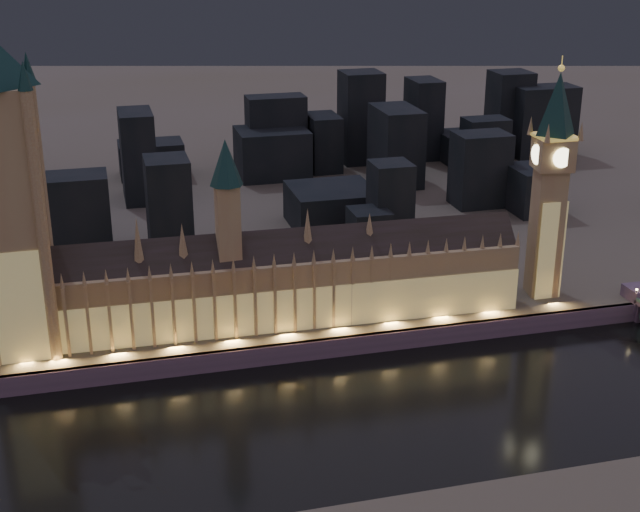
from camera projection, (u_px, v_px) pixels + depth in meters
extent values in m
plane|color=black|center=(345.00, 410.00, 317.04)|extent=(2000.00, 2000.00, 0.00)
cube|color=brown|center=(182.00, 111.00, 785.82)|extent=(2000.00, 960.00, 8.00)
cube|color=#4B3F4B|center=(317.00, 349.00, 352.69)|extent=(2000.00, 2.50, 8.00)
cube|color=#967249|center=(279.00, 290.00, 362.84)|extent=(200.44, 25.06, 28.00)
cube|color=tan|center=(285.00, 311.00, 355.35)|extent=(200.00, 0.50, 18.00)
cube|color=black|center=(279.00, 251.00, 356.79)|extent=(200.35, 21.32, 16.26)
cube|color=#967249|center=(228.00, 224.00, 347.44)|extent=(9.00, 9.00, 32.00)
cone|color=#12332D|center=(226.00, 162.00, 338.54)|extent=(13.00, 13.00, 18.00)
cube|color=#967249|center=(22.00, 328.00, 329.68)|extent=(1.20, 1.20, 28.00)
cone|color=#967249|center=(16.00, 285.00, 324.17)|extent=(2.00, 2.00, 6.00)
cube|color=#967249|center=(44.00, 325.00, 331.56)|extent=(1.20, 1.20, 28.00)
cone|color=#967249|center=(39.00, 283.00, 326.05)|extent=(2.00, 2.00, 6.00)
cube|color=#967249|center=(66.00, 323.00, 333.45)|extent=(1.20, 1.20, 28.00)
cone|color=#967249|center=(62.00, 280.00, 327.94)|extent=(2.00, 2.00, 6.00)
cube|color=#967249|center=(88.00, 321.00, 335.34)|extent=(1.20, 1.20, 28.00)
cone|color=#967249|center=(84.00, 278.00, 329.83)|extent=(2.00, 2.00, 6.00)
cube|color=#967249|center=(110.00, 318.00, 337.22)|extent=(1.20, 1.20, 28.00)
cone|color=#967249|center=(106.00, 276.00, 331.71)|extent=(2.00, 2.00, 6.00)
cube|color=#967249|center=(131.00, 316.00, 339.11)|extent=(1.20, 1.20, 28.00)
cone|color=#967249|center=(128.00, 274.00, 333.60)|extent=(2.00, 2.00, 6.00)
cube|color=#967249|center=(153.00, 314.00, 341.00)|extent=(1.20, 1.20, 28.00)
cone|color=#967249|center=(149.00, 272.00, 335.49)|extent=(2.00, 2.00, 6.00)
cube|color=#967249|center=(174.00, 312.00, 342.88)|extent=(1.20, 1.20, 28.00)
cone|color=#967249|center=(171.00, 270.00, 337.37)|extent=(2.00, 2.00, 6.00)
cube|color=#967249|center=(194.00, 310.00, 344.77)|extent=(1.20, 1.20, 28.00)
cone|color=#967249|center=(192.00, 268.00, 339.26)|extent=(2.00, 2.00, 6.00)
cube|color=#967249|center=(215.00, 307.00, 346.65)|extent=(1.20, 1.20, 28.00)
cone|color=#967249|center=(213.00, 266.00, 341.14)|extent=(2.00, 2.00, 6.00)
cube|color=#967249|center=(235.00, 305.00, 348.54)|extent=(1.20, 1.20, 28.00)
cone|color=#967249|center=(233.00, 264.00, 343.03)|extent=(2.00, 2.00, 6.00)
cube|color=#967249|center=(255.00, 303.00, 350.43)|extent=(1.20, 1.20, 28.00)
cone|color=#967249|center=(254.00, 263.00, 344.92)|extent=(2.00, 2.00, 6.00)
cube|color=#967249|center=(275.00, 301.00, 352.31)|extent=(1.20, 1.20, 28.00)
cone|color=#967249|center=(274.00, 261.00, 346.80)|extent=(2.00, 2.00, 6.00)
cube|color=#967249|center=(295.00, 299.00, 354.20)|extent=(1.20, 1.20, 28.00)
cone|color=#967249|center=(294.00, 259.00, 348.69)|extent=(2.00, 2.00, 6.00)
cube|color=#967249|center=(314.00, 297.00, 356.09)|extent=(1.20, 1.20, 28.00)
cone|color=#967249|center=(314.00, 257.00, 350.58)|extent=(2.00, 2.00, 6.00)
cube|color=#967249|center=(334.00, 295.00, 357.97)|extent=(1.20, 1.20, 28.00)
cone|color=#967249|center=(333.00, 255.00, 352.46)|extent=(2.00, 2.00, 6.00)
cube|color=#967249|center=(353.00, 293.00, 359.86)|extent=(1.20, 1.20, 28.00)
cone|color=#967249|center=(353.00, 253.00, 354.35)|extent=(2.00, 2.00, 6.00)
cube|color=#967249|center=(371.00, 291.00, 361.74)|extent=(1.20, 1.20, 28.00)
cone|color=#967249|center=(372.00, 252.00, 356.23)|extent=(2.00, 2.00, 6.00)
cube|color=#967249|center=(390.00, 289.00, 363.63)|extent=(1.20, 1.20, 28.00)
cone|color=#967249|center=(391.00, 250.00, 358.12)|extent=(2.00, 2.00, 6.00)
cube|color=#967249|center=(409.00, 287.00, 365.52)|extent=(1.20, 1.20, 28.00)
cone|color=#967249|center=(410.00, 248.00, 360.01)|extent=(2.00, 2.00, 6.00)
cube|color=#967249|center=(427.00, 285.00, 367.40)|extent=(1.20, 1.20, 28.00)
cone|color=#967249|center=(428.00, 246.00, 361.89)|extent=(2.00, 2.00, 6.00)
cube|color=#967249|center=(445.00, 284.00, 369.29)|extent=(1.20, 1.20, 28.00)
cone|color=#967249|center=(446.00, 245.00, 363.78)|extent=(2.00, 2.00, 6.00)
cube|color=#967249|center=(463.00, 282.00, 371.18)|extent=(1.20, 1.20, 28.00)
cone|color=#967249|center=(465.00, 243.00, 365.67)|extent=(2.00, 2.00, 6.00)
cube|color=#967249|center=(481.00, 280.00, 373.06)|extent=(1.20, 1.20, 28.00)
cone|color=#967249|center=(483.00, 241.00, 367.55)|extent=(2.00, 2.00, 6.00)
cube|color=#967249|center=(498.00, 278.00, 374.95)|extent=(1.20, 1.20, 28.00)
cone|color=#967249|center=(500.00, 240.00, 369.44)|extent=(2.00, 2.00, 6.00)
cube|color=#967249|center=(515.00, 276.00, 376.83)|extent=(1.20, 1.20, 28.00)
cone|color=#967249|center=(518.00, 238.00, 371.32)|extent=(2.00, 2.00, 6.00)
cone|color=#967249|center=(138.00, 239.00, 340.26)|extent=(4.40, 4.40, 18.00)
cone|color=#967249|center=(183.00, 240.00, 344.98)|extent=(4.40, 4.40, 14.00)
cone|color=#967249|center=(308.00, 227.00, 356.41)|extent=(4.40, 4.40, 16.00)
cone|color=#967249|center=(369.00, 227.00, 363.26)|extent=(4.40, 4.40, 12.00)
cube|color=#967249|center=(12.00, 225.00, 326.27)|extent=(22.62, 22.62, 101.39)
cube|color=tan|center=(20.00, 308.00, 326.36)|extent=(22.00, 0.50, 44.00)
cylinder|color=#967249|center=(42.00, 232.00, 318.92)|extent=(4.40, 4.40, 101.39)
cone|color=#12332D|center=(24.00, 76.00, 299.09)|extent=(5.20, 5.20, 10.00)
cylinder|color=#967249|center=(44.00, 214.00, 338.81)|extent=(4.40, 4.40, 101.39)
cone|color=#12332D|center=(27.00, 66.00, 318.99)|extent=(5.20, 5.20, 10.00)
cube|color=#967249|center=(546.00, 232.00, 385.59)|extent=(13.82, 13.82, 56.89)
cube|color=tan|center=(551.00, 251.00, 382.28)|extent=(12.00, 0.50, 44.00)
cube|color=#967249|center=(553.00, 153.00, 373.07)|extent=(15.00, 15.00, 13.44)
cube|color=#F2C64C|center=(555.00, 136.00, 370.47)|extent=(15.75, 15.75, 1.20)
cone|color=#12332D|center=(558.00, 104.00, 365.62)|extent=(18.00, 18.00, 26.00)
sphere|color=#F2C64C|center=(561.00, 68.00, 360.46)|extent=(2.80, 2.80, 2.80)
cylinder|color=#F2C64C|center=(562.00, 62.00, 359.57)|extent=(0.40, 0.40, 5.00)
cylinder|color=#FFF2BF|center=(562.00, 158.00, 366.06)|extent=(8.40, 0.50, 8.40)
cylinder|color=#FFF2BF|center=(544.00, 149.00, 380.08)|extent=(8.40, 0.50, 8.40)
cylinder|color=#FFF2BF|center=(536.00, 155.00, 371.25)|extent=(0.50, 8.40, 8.40)
cylinder|color=#FFF2BF|center=(570.00, 152.00, 374.90)|extent=(0.50, 8.40, 8.40)
cone|color=#967249|center=(548.00, 133.00, 360.71)|extent=(2.60, 2.60, 8.00)
cone|color=#967249|center=(531.00, 125.00, 374.27)|extent=(2.60, 2.60, 8.00)
cone|color=#967249|center=(581.00, 131.00, 364.24)|extent=(2.60, 2.60, 8.00)
cone|color=#967249|center=(563.00, 123.00, 377.81)|extent=(2.60, 2.60, 8.00)
cylinder|color=black|center=(636.00, 295.00, 382.05)|extent=(0.30, 0.30, 4.40)
sphere|color=#FFD88C|center=(637.00, 290.00, 381.23)|extent=(1.00, 1.00, 1.00)
cube|color=black|center=(369.00, 231.00, 440.12)|extent=(19.03, 19.80, 22.02)
cube|color=black|center=(543.00, 121.00, 615.40)|extent=(42.59, 22.95, 48.49)
cube|color=black|center=(390.00, 203.00, 450.32)|extent=(19.65, 20.18, 42.00)
cube|color=black|center=(323.00, 142.00, 583.47)|extent=(19.44, 30.73, 36.27)
cube|color=black|center=(276.00, 133.00, 579.83)|extent=(37.76, 19.44, 48.99)
cube|color=black|center=(138.00, 156.00, 517.80)|extent=(18.99, 34.57, 52.56)
cube|color=black|center=(169.00, 205.00, 437.00)|extent=(21.11, 25.14, 47.71)
cube|color=black|center=(70.00, 214.00, 437.92)|extent=(38.19, 23.57, 39.33)
cube|color=black|center=(473.00, 147.00, 607.26)|extent=(43.78, 39.06, 19.12)
cube|color=black|center=(272.00, 153.00, 569.30)|extent=(44.53, 36.65, 30.49)
cube|color=black|center=(151.00, 159.00, 571.20)|extent=(40.45, 27.15, 22.23)
cube|color=black|center=(396.00, 146.00, 552.19)|extent=(24.63, 41.01, 47.28)
cube|color=black|center=(332.00, 207.00, 478.33)|extent=(44.15, 42.43, 21.24)
cube|color=black|center=(480.00, 169.00, 509.67)|extent=(30.39, 22.61, 42.23)
cube|color=black|center=(485.00, 144.00, 582.78)|extent=(28.33, 19.81, 34.34)
cube|color=black|center=(533.00, 190.00, 501.31)|extent=(24.83, 31.49, 25.46)
cube|color=black|center=(423.00, 119.00, 610.94)|extent=(19.19, 29.53, 53.82)
cube|color=black|center=(361.00, 117.00, 597.51)|extent=(26.00, 26.00, 61.06)
cube|color=black|center=(509.00, 112.00, 623.91)|extent=(26.00, 26.00, 56.76)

